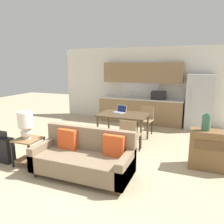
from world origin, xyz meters
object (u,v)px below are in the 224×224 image
at_px(laptop, 120,111).
at_px(side_table, 29,147).
at_px(dining_table, 123,117).
at_px(vase, 206,123).
at_px(refrigerator, 199,102).
at_px(table_lamp, 26,123).
at_px(dining_chair_far_right, 146,119).
at_px(suitcase, 4,150).
at_px(credenza, 213,150).
at_px(dining_chair_near_right, 130,134).
at_px(couch, 84,158).

bearing_deg(laptop, side_table, -99.43).
distance_m(dining_table, vase, 2.23).
distance_m(refrigerator, dining_table, 2.82).
distance_m(table_lamp, dining_chair_far_right, 3.48).
xyz_separation_m(table_lamp, suitcase, (-0.57, -0.09, -0.62)).
xyz_separation_m(credenza, vase, (-0.18, -0.01, 0.56)).
xyz_separation_m(refrigerator, dining_chair_near_right, (-1.47, -2.85, -0.41)).
bearing_deg(laptop, suitcase, -108.73).
distance_m(vase, suitcase, 4.25).
distance_m(refrigerator, dining_chair_far_right, 1.97).
xyz_separation_m(side_table, vase, (3.40, 1.18, 0.57)).
height_order(credenza, dining_chair_near_right, dining_chair_near_right).
relative_size(refrigerator, suitcase, 2.55).
relative_size(dining_chair_near_right, suitcase, 1.19).
bearing_deg(laptop, refrigerator, 63.33).
xyz_separation_m(dining_table, vase, (2.02, -0.92, 0.26)).
distance_m(dining_table, suitcase, 2.98).
relative_size(couch, side_table, 3.27).
bearing_deg(dining_chair_near_right, couch, 74.06).
bearing_deg(dining_table, dining_chair_far_right, 63.10).
bearing_deg(credenza, side_table, -161.62).
bearing_deg(couch, dining_chair_far_right, 80.08).
bearing_deg(credenza, laptop, 155.66).
relative_size(couch, vase, 5.41).
height_order(laptop, suitcase, laptop).
relative_size(refrigerator, table_lamp, 3.11).
relative_size(dining_table, dining_chair_near_right, 1.56).
bearing_deg(suitcase, table_lamp, 8.71).
bearing_deg(refrigerator, table_lamp, -128.08).
height_order(dining_table, credenza, credenza).
bearing_deg(table_lamp, dining_chair_far_right, 58.09).
bearing_deg(dining_chair_near_right, table_lamp, 41.22).
relative_size(credenza, laptop, 2.34).
height_order(dining_table, side_table, dining_table).
relative_size(credenza, vase, 2.63).
distance_m(side_table, dining_chair_near_right, 2.24).
distance_m(dining_chair_near_right, dining_chair_far_right, 1.60).
distance_m(couch, suitcase, 1.90).
height_order(couch, laptop, laptop).
relative_size(refrigerator, laptop, 4.60).
distance_m(couch, dining_chair_near_right, 1.40).
relative_size(dining_table, side_table, 2.28).
xyz_separation_m(couch, vase, (2.10, 1.15, 0.61)).
bearing_deg(vase, laptop, 153.71).
relative_size(credenza, dining_chair_far_right, 1.09).
bearing_deg(suitcase, refrigerator, 47.96).
xyz_separation_m(side_table, suitcase, (-0.60, -0.09, -0.11)).
distance_m(side_table, vase, 3.64).
distance_m(dining_table, laptop, 0.24).
distance_m(refrigerator, couch, 4.63).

